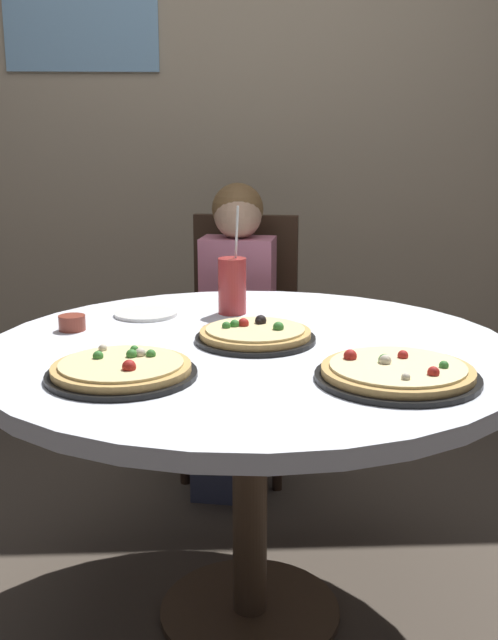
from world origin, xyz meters
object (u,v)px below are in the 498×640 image
at_px(pizza_pepperoni, 122,370).
at_px(dining_table, 250,379).
at_px(soda_cup, 232,286).
at_px(diner_child, 235,353).
at_px(sauce_bowl, 72,323).
at_px(chair_wooden, 242,328).
at_px(pizza_veggie, 255,335).
at_px(plate_small, 146,314).
at_px(pizza_cheese, 397,373).

bearing_deg(pizza_pepperoni, dining_table, 40.53).
bearing_deg(soda_cup, dining_table, -84.09).
relative_size(diner_child, sauce_bowl, 15.46).
relative_size(chair_wooden, diner_child, 0.88).
bearing_deg(sauce_bowl, pizza_veggie, -15.43).
xyz_separation_m(chair_wooden, plate_small, (-0.30, -0.70, 0.22)).
height_order(diner_child, pizza_veggie, diner_child).
xyz_separation_m(sauce_bowl, plate_small, (0.18, 0.16, -0.02)).
distance_m(chair_wooden, soda_cup, 0.75).
xyz_separation_m(dining_table, diner_child, (-0.01, 0.84, -0.18)).
relative_size(chair_wooden, soda_cup, 3.09).
height_order(chair_wooden, pizza_veggie, chair_wooden).
bearing_deg(plate_small, pizza_cheese, -46.68).
height_order(dining_table, sauce_bowl, sauce_bowl).
xyz_separation_m(diner_child, pizza_veggie, (0.03, -0.81, 0.28)).
bearing_deg(pizza_cheese, plate_small, 133.32).
bearing_deg(dining_table, soda_cup, 95.91).
bearing_deg(dining_table, chair_wooden, 89.01).
xyz_separation_m(pizza_cheese, sauce_bowl, (-0.75, 0.45, 0.00)).
xyz_separation_m(pizza_pepperoni, plate_small, (0.00, 0.56, -0.01)).
bearing_deg(soda_cup, chair_wooden, 85.62).
height_order(pizza_cheese, soda_cup, soda_cup).
xyz_separation_m(dining_table, pizza_veggie, (0.01, 0.03, 0.10)).
bearing_deg(pizza_veggie, plate_small, 135.48).
xyz_separation_m(pizza_veggie, pizza_pepperoni, (-0.30, -0.27, -0.00)).
height_order(pizza_cheese, sauce_bowl, pizza_cheese).
bearing_deg(pizza_pepperoni, chair_wooden, 76.57).
distance_m(pizza_cheese, pizza_pepperoni, 0.58).
bearing_deg(chair_wooden, plate_small, -113.11).
height_order(diner_child, soda_cup, diner_child).
bearing_deg(pizza_pepperoni, sauce_bowl, 113.48).
xyz_separation_m(chair_wooden, soda_cup, (-0.05, -0.68, 0.30)).
height_order(pizza_veggie, sauce_bowl, pizza_veggie).
bearing_deg(pizza_veggie, soda_cup, 99.21).
bearing_deg(diner_child, dining_table, -89.00).
relative_size(chair_wooden, plate_small, 5.28).
distance_m(dining_table, sauce_bowl, 0.50).
bearing_deg(pizza_cheese, dining_table, 135.58).
height_order(pizza_cheese, pizza_pepperoni, same).
xyz_separation_m(dining_table, soda_cup, (-0.03, 0.34, 0.17)).
bearing_deg(diner_child, pizza_cheese, -74.65).
relative_size(diner_child, pizza_pepperoni, 3.36).
xyz_separation_m(pizza_cheese, pizza_pepperoni, (-0.58, 0.05, -0.00)).
relative_size(diner_child, plate_small, 6.01).
distance_m(diner_child, pizza_pepperoni, 1.15).
xyz_separation_m(diner_child, sauce_bowl, (-0.44, -0.68, 0.29)).
distance_m(chair_wooden, sauce_bowl, 1.01).
bearing_deg(pizza_veggie, diner_child, 92.07).
distance_m(diner_child, soda_cup, 0.61).
bearing_deg(pizza_pepperoni, diner_child, 76.04).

